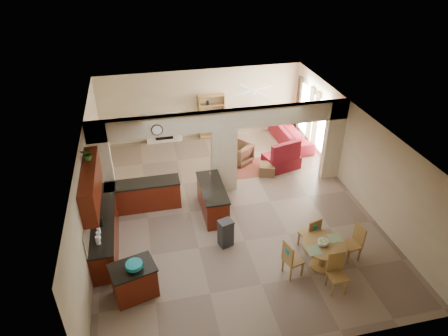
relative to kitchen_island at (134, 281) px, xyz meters
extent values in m
plane|color=#84705B|center=(2.99, 2.82, -0.44)|extent=(10.00, 10.00, 0.00)
plane|color=white|center=(2.99, 2.82, 2.36)|extent=(10.00, 10.00, 0.00)
plane|color=beige|center=(2.99, 7.82, 0.96)|extent=(8.00, 0.00, 8.00)
plane|color=beige|center=(2.99, -2.18, 0.96)|extent=(8.00, 0.00, 8.00)
plane|color=beige|center=(-1.01, 2.82, 0.96)|extent=(0.00, 10.00, 10.00)
plane|color=beige|center=(6.99, 2.82, 0.96)|extent=(0.00, 10.00, 10.00)
cube|color=beige|center=(-0.71, 3.82, 0.96)|extent=(0.60, 0.25, 2.80)
cube|color=beige|center=(2.99, 3.82, 0.66)|extent=(0.80, 0.25, 2.20)
cube|color=beige|center=(6.69, 3.82, 0.96)|extent=(0.60, 0.25, 2.80)
cube|color=beige|center=(2.99, 3.82, 2.06)|extent=(8.00, 0.25, 0.60)
cube|color=#491408|center=(-0.71, 2.02, -0.01)|extent=(0.60, 3.20, 0.86)
cube|color=black|center=(-0.71, 2.02, 0.45)|extent=(0.62, 3.22, 0.05)
cube|color=tan|center=(-0.99, 2.02, 0.76)|extent=(0.02, 3.20, 0.55)
cube|color=#491408|center=(0.39, 3.39, -0.01)|extent=(2.20, 0.60, 0.86)
cube|color=black|center=(0.39, 3.39, 0.45)|extent=(2.22, 0.62, 0.05)
cube|color=#491408|center=(-0.83, 2.02, 1.48)|extent=(0.35, 2.40, 0.90)
cube|color=#491408|center=(2.39, 2.72, -0.01)|extent=(0.65, 1.80, 0.86)
cube|color=black|center=(2.39, 2.72, 0.45)|extent=(0.70, 1.85, 0.05)
cube|color=silver|center=(2.39, 1.87, -0.02)|extent=(0.58, 0.04, 0.70)
cylinder|color=#53291B|center=(0.99, 3.67, 2.01)|extent=(0.34, 0.03, 0.34)
cube|color=#9C4839|center=(4.19, 4.92, -0.43)|extent=(1.60, 1.30, 0.01)
cube|color=#EFE7CF|center=(1.39, 7.66, 0.11)|extent=(1.40, 0.28, 1.10)
cube|color=black|center=(1.39, 7.52, 0.06)|extent=(0.70, 0.04, 0.70)
cube|color=#EFE7CF|center=(1.39, 7.64, 0.71)|extent=(1.60, 0.35, 0.10)
cube|color=olive|center=(3.34, 7.64, 0.46)|extent=(1.00, 0.32, 1.80)
cube|color=white|center=(6.96, 5.12, 0.76)|extent=(0.02, 0.90, 1.90)
cube|color=white|center=(6.96, 6.82, 0.76)|extent=(0.02, 0.90, 1.90)
cube|color=white|center=(6.96, 5.97, 0.61)|extent=(0.02, 0.70, 2.10)
cube|color=#41201A|center=(6.92, 4.52, 0.76)|extent=(0.10, 0.28, 2.30)
cube|color=#41201A|center=(6.92, 5.72, 0.76)|extent=(0.10, 0.28, 2.30)
cube|color=#41201A|center=(6.92, 6.22, 0.76)|extent=(0.10, 0.28, 2.30)
cube|color=#41201A|center=(6.92, 7.42, 0.76)|extent=(0.10, 0.28, 2.30)
cylinder|color=white|center=(4.49, 5.82, 2.12)|extent=(1.00, 1.00, 0.10)
cube|color=#491408|center=(0.00, 0.00, -0.03)|extent=(1.10, 0.89, 0.82)
cube|color=black|center=(0.00, 0.00, 0.41)|extent=(1.16, 0.95, 0.05)
cylinder|color=teal|center=(0.06, -0.08, 0.52)|extent=(0.38, 0.38, 0.18)
cube|color=#2A292C|center=(2.45, 1.20, -0.07)|extent=(0.42, 0.39, 0.74)
cylinder|color=olive|center=(4.64, -0.13, 0.29)|extent=(1.10, 1.10, 0.04)
cylinder|color=olive|center=(4.64, -0.13, -0.06)|extent=(0.16, 0.16, 0.71)
cylinder|color=olive|center=(4.64, -0.13, -0.41)|extent=(0.56, 0.56, 0.06)
cylinder|color=#88BC28|center=(4.59, -0.14, 0.39)|extent=(0.27, 0.27, 0.14)
imported|color=maroon|center=(6.29, 6.43, -0.07)|extent=(2.53, 1.04, 0.73)
cube|color=maroon|center=(5.30, 4.78, -0.21)|extent=(1.33, 1.18, 0.45)
imported|color=maroon|center=(3.91, 5.40, -0.07)|extent=(1.11, 1.12, 0.74)
cube|color=maroon|center=(4.65, 4.41, -0.25)|extent=(0.66, 0.66, 0.38)
imported|color=#245416|center=(-0.83, 2.49, 2.12)|extent=(0.37, 0.33, 0.37)
cube|color=olive|center=(4.59, 0.64, 0.01)|extent=(0.53, 0.53, 0.05)
cube|color=olive|center=(4.70, 0.85, -0.22)|extent=(0.04, 0.04, 0.44)
cube|color=olive|center=(4.37, 0.75, -0.22)|extent=(0.04, 0.04, 0.44)
cube|color=olive|center=(4.80, 0.53, -0.22)|extent=(0.04, 0.04, 0.44)
cube|color=olive|center=(4.48, 0.43, -0.22)|extent=(0.04, 0.04, 0.44)
cube|color=olive|center=(4.64, 0.46, 0.31)|extent=(0.41, 0.16, 0.55)
cube|color=teal|center=(4.65, 0.43, 0.38)|extent=(0.14, 0.05, 0.14)
cube|color=olive|center=(5.48, -0.01, 0.01)|extent=(0.48, 0.48, 0.05)
cube|color=olive|center=(5.29, 0.14, -0.22)|extent=(0.04, 0.04, 0.44)
cube|color=olive|center=(5.34, -0.20, -0.22)|extent=(0.04, 0.04, 0.44)
cube|color=olive|center=(5.63, 0.19, -0.22)|extent=(0.04, 0.04, 0.44)
cube|color=olive|center=(5.68, -0.15, -0.22)|extent=(0.04, 0.04, 0.44)
cube|color=olive|center=(5.67, 0.02, 0.31)|extent=(0.10, 0.42, 0.55)
cube|color=teal|center=(5.70, 0.02, 0.38)|extent=(0.03, 0.14, 0.14)
cube|color=olive|center=(4.65, -0.92, 0.01)|extent=(0.42, 0.42, 0.05)
cube|color=olive|center=(4.48, -1.09, -0.22)|extent=(0.04, 0.04, 0.44)
cube|color=olive|center=(4.82, -1.09, -0.22)|extent=(0.04, 0.04, 0.44)
cube|color=olive|center=(4.48, -0.75, -0.22)|extent=(0.04, 0.04, 0.44)
cube|color=olive|center=(4.82, -0.75, -0.22)|extent=(0.04, 0.04, 0.44)
cube|color=olive|center=(4.65, -0.73, 0.31)|extent=(0.42, 0.04, 0.55)
cube|color=teal|center=(4.66, -0.70, 0.38)|extent=(0.14, 0.01, 0.14)
cube|color=olive|center=(3.83, -0.19, 0.01)|extent=(0.51, 0.51, 0.05)
cube|color=olive|center=(4.04, -0.32, -0.22)|extent=(0.04, 0.04, 0.44)
cube|color=olive|center=(3.96, 0.01, -0.22)|extent=(0.04, 0.04, 0.44)
cube|color=olive|center=(3.71, -0.40, -0.22)|extent=(0.04, 0.04, 0.44)
cube|color=olive|center=(3.63, -0.07, -0.22)|extent=(0.04, 0.04, 0.44)
cube|color=olive|center=(3.65, -0.24, 0.31)|extent=(0.14, 0.42, 0.55)
cube|color=teal|center=(3.62, -0.24, 0.38)|extent=(0.04, 0.14, 0.14)
camera|label=1|loc=(0.61, -6.80, 7.06)|focal=32.00mm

